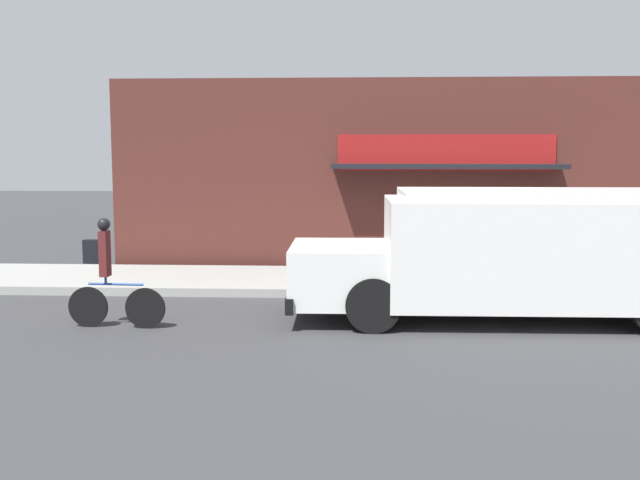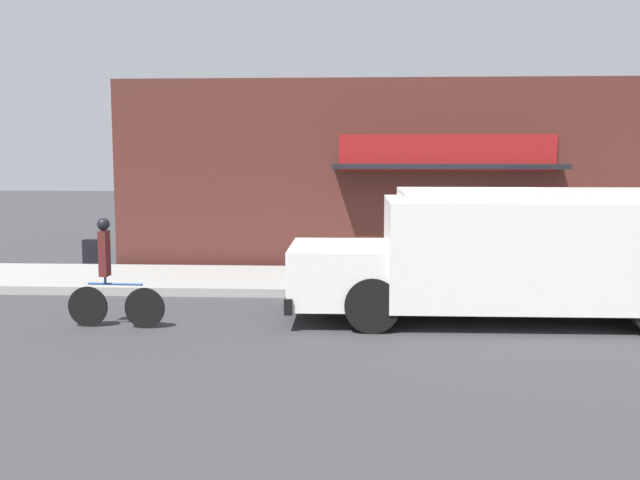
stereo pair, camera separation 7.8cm
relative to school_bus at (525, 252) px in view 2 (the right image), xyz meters
name	(u,v)px [view 2 (the right image)]	position (x,y,z in m)	size (l,w,h in m)	color
ground_plane	(447,300)	(-1.03, 1.55, -1.09)	(70.00, 70.00, 0.00)	#38383A
sidewalk	(440,282)	(-1.03, 2.95, -1.01)	(28.00, 2.78, 0.16)	#999993
storefront	(434,175)	(-1.01, 4.65, 1.05)	(14.21, 1.00, 4.25)	#4C231E
school_bus	(525,252)	(0.00, 0.00, 0.00)	(6.79, 2.61, 2.07)	white
cyclist	(107,275)	(-6.43, -0.85, -0.28)	(1.52, 0.21, 1.68)	black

